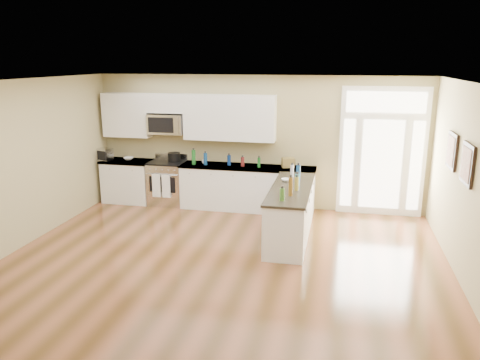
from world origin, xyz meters
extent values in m
plane|color=#543617|center=(0.00, 0.00, 0.00)|extent=(8.00, 8.00, 0.00)
plane|color=tan|center=(0.00, 4.00, 1.40)|extent=(7.00, 0.00, 7.00)
plane|color=white|center=(0.00, 0.00, 2.80)|extent=(8.00, 8.00, 0.00)
cube|color=white|center=(-2.87, 3.69, 0.45)|extent=(1.06, 0.62, 0.90)
cube|color=black|center=(-2.87, 3.69, 0.05)|extent=(1.02, 0.52, 0.10)
cube|color=black|center=(-2.87, 3.69, 0.92)|extent=(1.10, 0.66, 0.04)
cube|color=white|center=(-0.16, 3.69, 0.45)|extent=(2.81, 0.62, 0.90)
cube|color=black|center=(-0.16, 3.69, 0.05)|extent=(2.77, 0.52, 0.10)
cube|color=black|center=(-0.16, 3.69, 0.92)|extent=(2.85, 0.66, 0.04)
cube|color=white|center=(0.93, 2.24, 0.45)|extent=(0.65, 2.28, 0.90)
cube|color=black|center=(0.93, 2.24, 0.05)|extent=(0.61, 2.18, 0.10)
cube|color=black|center=(0.93, 2.24, 0.92)|extent=(0.69, 2.32, 0.04)
cube|color=white|center=(-2.88, 3.83, 1.93)|extent=(1.04, 0.33, 0.95)
cube|color=white|center=(-0.57, 3.83, 1.93)|extent=(1.94, 0.33, 0.95)
cube|color=white|center=(-1.95, 3.83, 2.20)|extent=(0.82, 0.33, 0.40)
cube|color=silver|center=(-1.95, 3.80, 1.76)|extent=(0.78, 0.40, 0.42)
cube|color=black|center=(-2.01, 3.59, 1.76)|extent=(0.56, 0.01, 0.32)
cube|color=white|center=(2.55, 3.96, 1.30)|extent=(1.70, 0.08, 2.60)
cube|color=white|center=(2.55, 3.91, 1.05)|extent=(0.78, 0.02, 1.80)
cube|color=white|center=(1.89, 3.91, 1.05)|extent=(0.22, 0.02, 1.80)
cube|color=white|center=(3.21, 3.91, 1.05)|extent=(0.22, 0.02, 1.80)
cube|color=white|center=(2.55, 3.91, 2.30)|extent=(1.50, 0.02, 0.40)
cube|color=black|center=(3.47, 2.20, 1.70)|extent=(0.04, 0.58, 0.58)
cube|color=#95483B|center=(3.45, 2.20, 1.70)|extent=(0.01, 0.46, 0.46)
cube|color=black|center=(3.47, 1.20, 1.70)|extent=(0.04, 0.58, 0.58)
cube|color=#95483B|center=(3.45, 1.20, 1.70)|extent=(0.01, 0.46, 0.46)
cube|color=silver|center=(-1.94, 3.69, 0.46)|extent=(0.76, 0.62, 0.92)
cube|color=black|center=(-1.94, 3.69, 0.94)|extent=(0.76, 0.60, 0.03)
cube|color=silver|center=(-1.94, 3.99, 1.01)|extent=(0.76, 0.04, 0.14)
cube|color=black|center=(-1.94, 3.37, 0.52)|extent=(0.58, 0.01, 0.34)
cylinder|color=silver|center=(-1.94, 3.35, 0.74)|extent=(0.70, 0.02, 0.02)
cube|color=white|center=(-2.06, 3.34, 0.50)|extent=(0.18, 0.02, 0.50)
cube|color=white|center=(-1.84, 3.34, 0.50)|extent=(0.18, 0.02, 0.50)
cylinder|color=black|center=(-1.79, 3.76, 1.05)|extent=(0.28, 0.28, 0.21)
cube|color=silver|center=(-3.35, 3.58, 1.07)|extent=(0.37, 0.33, 0.27)
cube|color=brown|center=(0.69, 3.78, 1.04)|extent=(0.29, 0.25, 0.20)
imported|color=white|center=(-2.87, 3.76, 0.97)|extent=(0.28, 0.28, 0.05)
imported|color=white|center=(0.78, 2.62, 0.97)|extent=(0.17, 0.17, 0.05)
imported|color=white|center=(-1.10, 3.73, 0.98)|extent=(0.11, 0.11, 0.08)
cylinder|color=#19591E|center=(0.10, 3.64, 1.04)|extent=(0.06, 0.06, 0.20)
cylinder|color=navy|center=(1.00, 2.70, 1.09)|extent=(0.08, 0.08, 0.30)
cylinder|color=brown|center=(0.97, 1.70, 1.10)|extent=(0.07, 0.07, 0.31)
cylinder|color=olive|center=(1.04, 2.05, 1.06)|extent=(0.07, 0.07, 0.23)
cylinder|color=#26727F|center=(1.02, 2.35, 1.05)|extent=(0.08, 0.08, 0.21)
cylinder|color=#591919|center=(-0.25, 3.67, 1.04)|extent=(0.08, 0.08, 0.19)
cylinder|color=#B2B2B7|center=(0.85, 3.00, 1.05)|extent=(0.07, 0.07, 0.23)
cylinder|color=navy|center=(-0.55, 3.70, 1.05)|extent=(0.08, 0.08, 0.21)
cylinder|color=#3F7226|center=(0.87, 1.40, 1.04)|extent=(0.08, 0.08, 0.20)
cylinder|color=#19591E|center=(-1.30, 3.61, 1.10)|extent=(0.08, 0.08, 0.31)
cylinder|color=navy|center=(-1.05, 3.63, 1.07)|extent=(0.08, 0.08, 0.25)
camera|label=1|loc=(1.73, -5.66, 3.12)|focal=35.00mm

